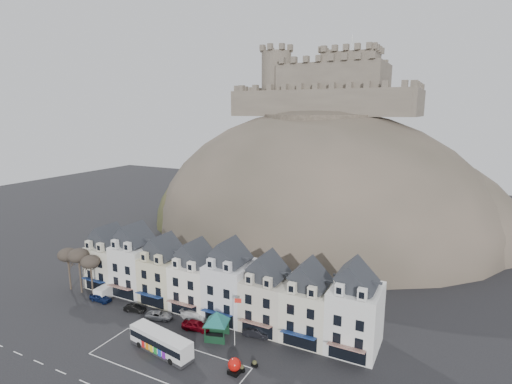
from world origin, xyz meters
TOP-DOWN VIEW (x-y plane):
  - ground at (0.00, 0.00)m, footprint 300.00×300.00m
  - coach_bay_markings at (2.00, 1.25)m, footprint 22.00×7.50m
  - townhouse_terrace at (0.15, 15.97)m, footprint 54.40×9.35m
  - castle_hill at (1.25, 68.95)m, footprint 100.00×76.00m
  - castle at (0.51, 75.93)m, footprint 50.20×22.20m
  - tree_left_far at (-29.00, 10.50)m, footprint 3.61×3.61m
  - tree_left_mid at (-26.00, 10.50)m, footprint 3.78×3.78m
  - tree_left_near at (-23.00, 10.50)m, footprint 3.43×3.43m
  - bus at (-0.15, 2.41)m, footprint 10.93×4.19m
  - bus_shelter at (5.00, 8.93)m, footprint 6.60×6.60m
  - red_buoy at (11.39, 3.10)m, footprint 1.72×1.72m
  - flagpole at (8.32, 8.62)m, footprint 1.04×0.45m
  - white_van at (-20.45, 11.51)m, footprint 2.39×4.83m
  - planter_west at (12.00, 3.87)m, footprint 0.99×0.67m
  - planter_east at (13.06, 5.52)m, footprint 0.95×0.62m
  - car_navy at (-20.00, 9.56)m, footprint 4.28×1.78m
  - car_black at (-11.82, 9.50)m, footprint 3.90×2.12m
  - car_silver at (-6.58, 9.50)m, footprint 4.73×3.11m
  - car_white at (-1.16, 12.00)m, footprint 5.18×2.16m
  - car_maroon at (0.80, 9.50)m, footprint 4.77×2.57m
  - car_charcoal at (10.00, 12.00)m, footprint 4.25×2.03m

SIDE VIEW (x-z plane):
  - ground at x=0.00m, z-range 0.00..0.00m
  - coach_bay_markings at x=2.00m, z-range -0.01..0.01m
  - castle_hill at x=1.25m, z-range -33.89..34.11m
  - planter_east at x=13.06m, z-range -0.02..0.87m
  - planter_west at x=12.00m, z-range -0.02..0.89m
  - car_black at x=-11.82m, z-range 0.00..1.22m
  - car_silver at x=-6.58m, z-range 0.00..1.23m
  - car_charcoal at x=10.00m, z-range 0.00..1.34m
  - car_navy at x=-20.00m, z-range 0.00..1.45m
  - car_white at x=-1.16m, z-range 0.00..1.49m
  - car_maroon at x=0.80m, z-range 0.00..1.54m
  - white_van at x=-20.45m, z-range 0.00..2.14m
  - red_buoy at x=11.39m, z-range 0.02..2.16m
  - bus at x=-0.15m, z-range 0.16..3.17m
  - bus_shelter at x=5.00m, z-range 1.21..5.59m
  - flagpole at x=8.32m, z-range 0.54..8.13m
  - townhouse_terrace at x=0.15m, z-range -0.60..11.20m
  - tree_left_near at x=-23.00m, z-range 2.64..10.47m
  - tree_left_far at x=-29.00m, z-range 2.78..11.02m
  - tree_left_mid at x=-26.00m, z-range 2.92..11.56m
  - castle at x=0.51m, z-range 29.19..51.19m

